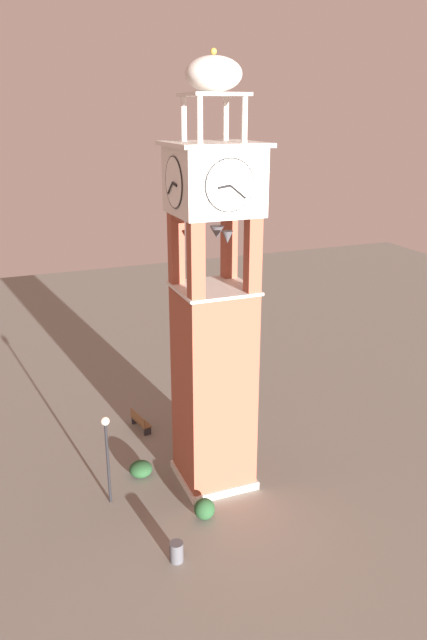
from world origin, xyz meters
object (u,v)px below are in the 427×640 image
lamp_post (107,444)px  clock_tower (213,325)px  park_bench (140,421)px  trash_bin (177,552)px

lamp_post → clock_tower: bearing=-180.0°
park_bench → lamp_post: lamp_post is taller
lamp_post → trash_bin: bearing=108.9°
lamp_post → trash_bin: lamp_post is taller
clock_tower → trash_bin: (3.25, 4.43, -7.04)m
clock_tower → park_bench: bearing=-70.4°
clock_tower → lamp_post: clock_tower is taller
clock_tower → park_bench: (1.97, -5.52, -6.96)m
clock_tower → lamp_post: size_ratio=4.40×
lamp_post → trash_bin: (-1.52, 4.43, -2.42)m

